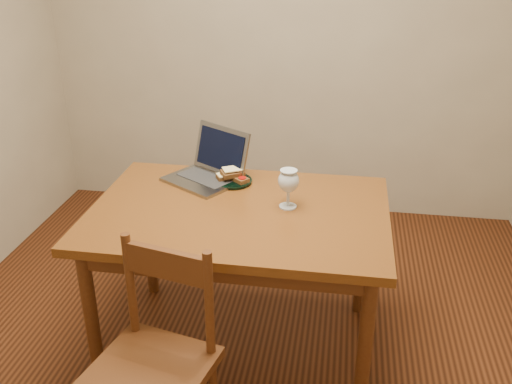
# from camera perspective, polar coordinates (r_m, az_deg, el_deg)

# --- Properties ---
(floor) EXTENTS (3.20, 3.20, 0.02)m
(floor) POSITION_cam_1_polar(r_m,az_deg,el_deg) (2.89, -1.35, -15.36)
(floor) COLOR black
(floor) RESTS_ON ground
(back_wall) EXTENTS (3.20, 0.02, 2.60)m
(back_wall) POSITION_cam_1_polar(r_m,az_deg,el_deg) (3.84, 2.98, 16.56)
(back_wall) COLOR gray
(back_wall) RESTS_ON floor
(front_wall) EXTENTS (3.20, 0.02, 2.60)m
(front_wall) POSITION_cam_1_polar(r_m,az_deg,el_deg) (0.89, -22.16, -16.33)
(front_wall) COLOR gray
(front_wall) RESTS_ON floor
(table) EXTENTS (1.30, 0.90, 0.74)m
(table) POSITION_cam_1_polar(r_m,az_deg,el_deg) (2.54, -1.69, -3.44)
(table) COLOR #4C2B0C
(table) RESTS_ON floor
(chair) EXTENTS (0.48, 0.47, 0.44)m
(chair) POSITION_cam_1_polar(r_m,az_deg,el_deg) (2.16, -10.22, -15.65)
(chair) COLOR #43200E
(chair) RESTS_ON floor
(plate) EXTENTS (0.19, 0.19, 0.02)m
(plate) POSITION_cam_1_polar(r_m,az_deg,el_deg) (2.75, -2.36, 1.09)
(plate) COLOR black
(plate) RESTS_ON table
(sandwich_cheese) EXTENTS (0.11, 0.09, 0.03)m
(sandwich_cheese) POSITION_cam_1_polar(r_m,az_deg,el_deg) (2.75, -2.97, 1.63)
(sandwich_cheese) COLOR #381E0C
(sandwich_cheese) RESTS_ON plate
(sandwich_tomato) EXTENTS (0.10, 0.10, 0.03)m
(sandwich_tomato) POSITION_cam_1_polar(r_m,az_deg,el_deg) (2.73, -1.67, 1.39)
(sandwich_tomato) COLOR #381E0C
(sandwich_tomato) RESTS_ON plate
(sandwich_top) EXTENTS (0.12, 0.11, 0.03)m
(sandwich_top) POSITION_cam_1_polar(r_m,az_deg,el_deg) (2.73, -2.36, 2.01)
(sandwich_top) COLOR #381E0C
(sandwich_top) RESTS_ON plate
(milk_glass) EXTENTS (0.09, 0.09, 0.18)m
(milk_glass) POSITION_cam_1_polar(r_m,az_deg,el_deg) (2.48, 3.25, 0.34)
(milk_glass) COLOR white
(milk_glass) RESTS_ON table
(laptop) EXTENTS (0.44, 0.43, 0.24)m
(laptop) POSITION_cam_1_polar(r_m,az_deg,el_deg) (2.79, -4.61, 2.60)
(laptop) COLOR slate
(laptop) RESTS_ON table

